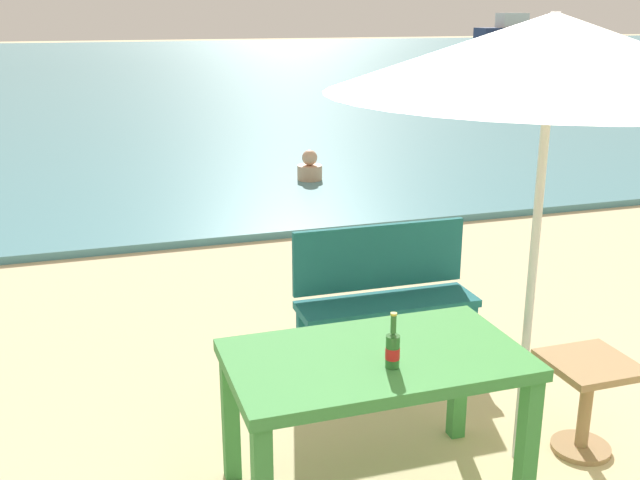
{
  "coord_description": "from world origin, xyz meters",
  "views": [
    {
      "loc": [
        -2.16,
        -2.23,
        2.31
      ],
      "look_at": [
        -0.46,
        3.0,
        0.6
      ],
      "focal_mm": 41.71,
      "sensor_mm": 36.0,
      "label": 1
    }
  ],
  "objects_px": {
    "boat_sailboat": "(517,34)",
    "side_table_wood": "(587,392)",
    "patio_umbrella": "(552,53)",
    "swimmer_person": "(310,168)",
    "beer_bottle_amber": "(393,348)",
    "bench_teal_center": "(384,288)",
    "picnic_table_green": "(375,375)"
  },
  "relations": [
    {
      "from": "picnic_table_green",
      "to": "swimmer_person",
      "type": "xyz_separation_m",
      "value": [
        1.71,
        6.58,
        -0.41
      ]
    },
    {
      "from": "bench_teal_center",
      "to": "swimmer_person",
      "type": "height_order",
      "value": "bench_teal_center"
    },
    {
      "from": "picnic_table_green",
      "to": "boat_sailboat",
      "type": "bearing_deg",
      "value": 57.05
    },
    {
      "from": "side_table_wood",
      "to": "swimmer_person",
      "type": "bearing_deg",
      "value": 85.8
    },
    {
      "from": "picnic_table_green",
      "to": "patio_umbrella",
      "type": "relative_size",
      "value": 0.61
    },
    {
      "from": "patio_umbrella",
      "to": "boat_sailboat",
      "type": "distance_m",
      "value": 46.93
    },
    {
      "from": "side_table_wood",
      "to": "swimmer_person",
      "type": "relative_size",
      "value": 1.32
    },
    {
      "from": "boat_sailboat",
      "to": "side_table_wood",
      "type": "bearing_deg",
      "value": -121.69
    },
    {
      "from": "patio_umbrella",
      "to": "swimmer_person",
      "type": "distance_m",
      "value": 6.85
    },
    {
      "from": "patio_umbrella",
      "to": "swimmer_person",
      "type": "height_order",
      "value": "patio_umbrella"
    },
    {
      "from": "boat_sailboat",
      "to": "swimmer_person",
      "type": "bearing_deg",
      "value": -125.95
    },
    {
      "from": "boat_sailboat",
      "to": "bench_teal_center",
      "type": "bearing_deg",
      "value": -123.22
    },
    {
      "from": "bench_teal_center",
      "to": "swimmer_person",
      "type": "relative_size",
      "value": 2.94
    },
    {
      "from": "picnic_table_green",
      "to": "bench_teal_center",
      "type": "bearing_deg",
      "value": 65.65
    },
    {
      "from": "beer_bottle_amber",
      "to": "swimmer_person",
      "type": "bearing_deg",
      "value": 75.92
    },
    {
      "from": "beer_bottle_amber",
      "to": "picnic_table_green",
      "type": "bearing_deg",
      "value": 96.81
    },
    {
      "from": "bench_teal_center",
      "to": "boat_sailboat",
      "type": "xyz_separation_m",
      "value": [
        25.19,
        38.46,
        0.27
      ]
    },
    {
      "from": "patio_umbrella",
      "to": "side_table_wood",
      "type": "bearing_deg",
      "value": -8.04
    },
    {
      "from": "picnic_table_green",
      "to": "beer_bottle_amber",
      "type": "distance_m",
      "value": 0.25
    },
    {
      "from": "boat_sailboat",
      "to": "beer_bottle_amber",
      "type": "bearing_deg",
      "value": -122.84
    },
    {
      "from": "beer_bottle_amber",
      "to": "side_table_wood",
      "type": "xyz_separation_m",
      "value": [
        1.2,
        0.14,
        -0.5
      ]
    },
    {
      "from": "beer_bottle_amber",
      "to": "swimmer_person",
      "type": "height_order",
      "value": "beer_bottle_amber"
    },
    {
      "from": "swimmer_person",
      "to": "boat_sailboat",
      "type": "relative_size",
      "value": 0.07
    },
    {
      "from": "picnic_table_green",
      "to": "bench_teal_center",
      "type": "distance_m",
      "value": 1.45
    },
    {
      "from": "beer_bottle_amber",
      "to": "boat_sailboat",
      "type": "distance_m",
      "value": 47.53
    },
    {
      "from": "picnic_table_green",
      "to": "beer_bottle_amber",
      "type": "relative_size",
      "value": 5.28
    },
    {
      "from": "picnic_table_green",
      "to": "bench_teal_center",
      "type": "height_order",
      "value": "bench_teal_center"
    },
    {
      "from": "beer_bottle_amber",
      "to": "patio_umbrella",
      "type": "xyz_separation_m",
      "value": [
        0.83,
        0.2,
        1.26
      ]
    },
    {
      "from": "picnic_table_green",
      "to": "swimmer_person",
      "type": "bearing_deg",
      "value": 75.46
    },
    {
      "from": "picnic_table_green",
      "to": "beer_bottle_amber",
      "type": "bearing_deg",
      "value": -83.19
    },
    {
      "from": "picnic_table_green",
      "to": "boat_sailboat",
      "type": "height_order",
      "value": "boat_sailboat"
    },
    {
      "from": "patio_umbrella",
      "to": "boat_sailboat",
      "type": "height_order",
      "value": "patio_umbrella"
    }
  ]
}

